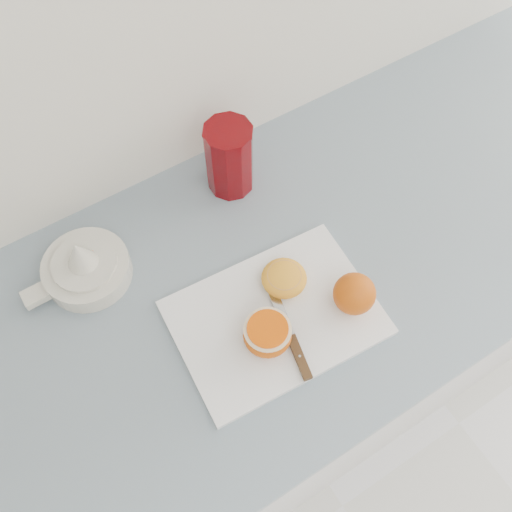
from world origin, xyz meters
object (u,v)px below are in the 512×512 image
at_px(counter, 234,376).
at_px(red_tumbler, 230,160).
at_px(half_orange, 267,334).
at_px(citrus_juicer, 85,267).
at_px(cutting_board, 275,318).

height_order(counter, red_tumbler, red_tumbler).
relative_size(half_orange, citrus_juicer, 0.41).
xyz_separation_m(citrus_juicer, red_tumbler, (0.32, 0.04, 0.04)).
distance_m(cutting_board, red_tumbler, 0.31).
relative_size(counter, red_tumbler, 16.25).
relative_size(cutting_board, citrus_juicer, 1.74).
bearing_deg(cutting_board, red_tumbler, 73.79).
bearing_deg(red_tumbler, citrus_juicer, -172.61).
relative_size(citrus_juicer, red_tumbler, 1.29).
xyz_separation_m(counter, half_orange, (0.02, -0.11, 0.48)).
height_order(counter, cutting_board, cutting_board).
xyz_separation_m(cutting_board, half_orange, (-0.03, -0.03, 0.03)).
bearing_deg(cutting_board, counter, 121.48).
height_order(cutting_board, red_tumbler, red_tumbler).
bearing_deg(red_tumbler, counter, -123.18).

